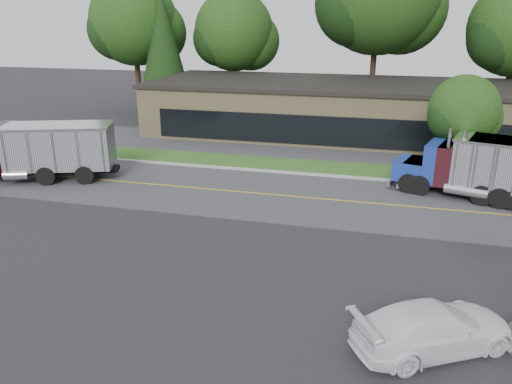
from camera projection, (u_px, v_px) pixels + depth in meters
ground at (228, 270)px, 19.64m from camera, size 140.00×140.00×0.00m
road at (277, 195)px, 27.86m from camera, size 60.00×8.00×0.02m
center_line at (277, 195)px, 27.86m from camera, size 60.00×0.12×0.01m
curb at (291, 174)px, 31.69m from camera, size 60.00×0.30×0.12m
grass_verge at (296, 166)px, 33.34m from camera, size 60.00×3.40×0.03m
far_parking at (308, 148)px, 37.90m from camera, size 60.00×7.00×0.02m
strip_mall at (343, 110)px, 42.25m from camera, size 32.00×12.00×4.00m
tree_far_a at (136, 25)px, 50.81m from camera, size 9.44×8.88×13.46m
tree_far_b at (235, 35)px, 50.57m from camera, size 8.44×7.94×12.04m
evergreen_left at (163, 46)px, 48.60m from camera, size 5.36×5.36×12.18m
tree_verge at (465, 113)px, 29.68m from camera, size 4.40×4.14×6.27m
dump_truck_red at (35, 151)px, 29.96m from camera, size 10.84×5.87×3.36m
dump_truck_blue at (476, 166)px, 27.00m from camera, size 7.99×4.51×3.36m
dump_truck_maroon at (493, 168)px, 26.58m from camera, size 8.45×4.69×3.36m
rally_car at (434, 327)px, 14.76m from camera, size 5.34×4.33×1.45m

